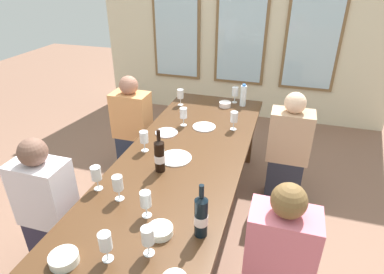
% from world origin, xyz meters
% --- Properties ---
extents(ground_plane, '(12.00, 12.00, 0.00)m').
position_xyz_m(ground_plane, '(0.00, 0.00, 0.00)').
color(ground_plane, '#855E4B').
extents(back_wall_with_windows, '(4.15, 0.10, 2.90)m').
position_xyz_m(back_wall_with_windows, '(0.00, 2.58, 1.45)').
color(back_wall_with_windows, beige).
rests_on(back_wall_with_windows, ground).
extents(dining_table, '(0.95, 2.65, 0.74)m').
position_xyz_m(dining_table, '(0.00, 0.00, 0.68)').
color(dining_table, '#492D19').
rests_on(dining_table, ground).
extents(white_plate_0, '(0.25, 0.25, 0.01)m').
position_xyz_m(white_plate_0, '(-0.05, -0.08, 0.74)').
color(white_plate_0, white).
rests_on(white_plate_0, dining_table).
extents(white_plate_1, '(0.21, 0.21, 0.01)m').
position_xyz_m(white_plate_1, '(0.02, 0.52, 0.74)').
color(white_plate_1, white).
rests_on(white_plate_1, dining_table).
extents(white_plate_2, '(0.20, 0.20, 0.01)m').
position_xyz_m(white_plate_2, '(-0.27, 0.30, 0.74)').
color(white_plate_2, white).
rests_on(white_plate_2, dining_table).
extents(wine_bottle_0, '(0.08, 0.08, 0.33)m').
position_xyz_m(wine_bottle_0, '(-0.10, -0.26, 0.87)').
color(wine_bottle_0, black).
rests_on(wine_bottle_0, dining_table).
extents(wine_bottle_1, '(0.08, 0.08, 0.34)m').
position_xyz_m(wine_bottle_1, '(0.36, -0.79, 0.87)').
color(wine_bottle_1, black).
rests_on(wine_bottle_1, dining_table).
extents(tasting_bowl_0, '(0.12, 0.12, 0.05)m').
position_xyz_m(tasting_bowl_0, '(0.11, 1.06, 0.77)').
color(tasting_bowl_0, white).
rests_on(tasting_bowl_0, dining_table).
extents(tasting_bowl_2, '(0.15, 0.15, 0.05)m').
position_xyz_m(tasting_bowl_2, '(0.14, -0.86, 0.76)').
color(tasting_bowl_2, white).
rests_on(tasting_bowl_2, dining_table).
extents(tasting_bowl_3, '(0.15, 0.15, 0.05)m').
position_xyz_m(tasting_bowl_3, '(-0.25, -1.18, 0.77)').
color(tasting_bowl_3, white).
rests_on(tasting_bowl_3, dining_table).
extents(water_bottle, '(0.06, 0.06, 0.24)m').
position_xyz_m(water_bottle, '(0.28, 1.14, 0.85)').
color(water_bottle, white).
rests_on(water_bottle, dining_table).
extents(wine_glass_0, '(0.07, 0.07, 0.17)m').
position_xyz_m(wine_glass_0, '(-0.36, 0.96, 0.86)').
color(wine_glass_0, white).
rests_on(wine_glass_0, dining_table).
extents(wine_glass_1, '(0.07, 0.07, 0.17)m').
position_xyz_m(wine_glass_1, '(0.01, -0.74, 0.86)').
color(wine_glass_1, white).
rests_on(wine_glass_1, dining_table).
extents(wine_glass_2, '(0.07, 0.07, 0.17)m').
position_xyz_m(wine_glass_2, '(-0.17, 0.50, 0.86)').
color(wine_glass_2, white).
rests_on(wine_glass_2, dining_table).
extents(wine_glass_3, '(0.07, 0.07, 0.17)m').
position_xyz_m(wine_glass_3, '(0.18, 1.21, 0.86)').
color(wine_glass_3, white).
rests_on(wine_glass_3, dining_table).
extents(wine_glass_4, '(0.07, 0.07, 0.17)m').
position_xyz_m(wine_glass_4, '(-0.33, -0.03, 0.86)').
color(wine_glass_4, white).
rests_on(wine_glass_4, dining_table).
extents(wine_glass_5, '(0.07, 0.07, 0.17)m').
position_xyz_m(wine_glass_5, '(0.29, 0.56, 0.86)').
color(wine_glass_5, white).
rests_on(wine_glass_5, dining_table).
extents(wine_glass_6, '(0.07, 0.07, 0.17)m').
position_xyz_m(wine_glass_6, '(-0.05, -1.10, 0.86)').
color(wine_glass_6, white).
rests_on(wine_glass_6, dining_table).
extents(wine_glass_7, '(0.07, 0.07, 0.17)m').
position_xyz_m(wine_glass_7, '(0.14, -1.01, 0.86)').
color(wine_glass_7, white).
rests_on(wine_glass_7, dining_table).
extents(wine_glass_8, '(0.07, 0.07, 0.17)m').
position_xyz_m(wine_glass_8, '(-0.23, -0.65, 0.86)').
color(wine_glass_8, white).
rests_on(wine_glass_8, dining_table).
extents(wine_glass_9, '(0.07, 0.07, 0.17)m').
position_xyz_m(wine_glass_9, '(-0.42, -0.59, 0.86)').
color(wine_glass_9, white).
rests_on(wine_glass_9, dining_table).
extents(seated_person_0, '(0.38, 0.24, 1.11)m').
position_xyz_m(seated_person_0, '(-0.80, 0.67, 0.53)').
color(seated_person_0, '#262C3F').
rests_on(seated_person_0, ground).
extents(seated_person_1, '(0.38, 0.24, 1.11)m').
position_xyz_m(seated_person_1, '(0.80, 0.67, 0.53)').
color(seated_person_1, '#272934').
rests_on(seated_person_1, ground).
extents(seated_person_2, '(0.38, 0.24, 1.11)m').
position_xyz_m(seated_person_2, '(-0.80, -0.69, 0.53)').
color(seated_person_2, '#2F2A40').
rests_on(seated_person_2, ground).
extents(seated_person_3, '(0.38, 0.24, 1.11)m').
position_xyz_m(seated_person_3, '(0.80, -0.71, 0.53)').
color(seated_person_3, '#2B373E').
rests_on(seated_person_3, ground).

